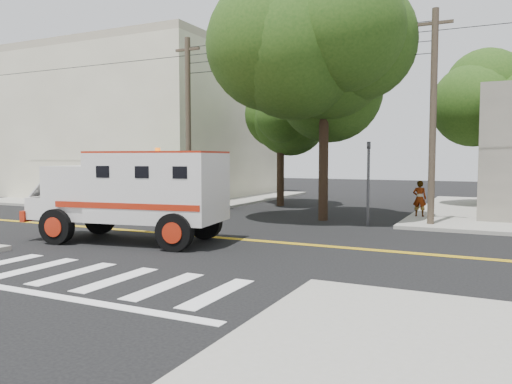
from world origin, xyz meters
The scene contains 13 objects.
ground centered at (0.00, 0.00, 0.00)m, with size 100.00×100.00×0.00m, color black.
sidewalk_nw centered at (-13.50, 13.50, 0.07)m, with size 17.00×17.00×0.15m, color gray.
building_left centered at (-15.50, 15.00, 5.15)m, with size 16.00×14.00×10.00m, color beige.
utility_pole_left centered at (-5.60, 6.00, 4.50)m, with size 0.28×0.28×9.00m, color #382D23.
utility_pole_right centered at (6.30, 6.20, 4.50)m, with size 0.28×0.28×9.00m, color #382D23.
tree_main centered at (1.94, 6.21, 7.20)m, with size 6.08×5.70×9.85m.
tree_left centered at (-2.68, 11.79, 5.73)m, with size 4.48×4.20×7.70m.
tree_right centered at (8.84, 15.77, 6.09)m, with size 4.80×4.50×8.20m.
traffic_signal centered at (3.80, 5.60, 2.23)m, with size 0.15×0.18×3.60m.
accessibility_sign centered at (-6.20, 6.17, 1.37)m, with size 0.45×0.10×2.02m.
palm_planter centered at (-7.44, 6.62, 1.65)m, with size 3.52×2.63×2.36m.
armored_truck centered at (-2.52, -2.00, 1.78)m, with size 7.19×3.63×3.14m.
pedestrian_a centered at (5.50, 8.78, 1.00)m, with size 0.62×0.41×1.70m, color gray.
Camera 1 is at (8.75, -15.66, 2.94)m, focal length 35.00 mm.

